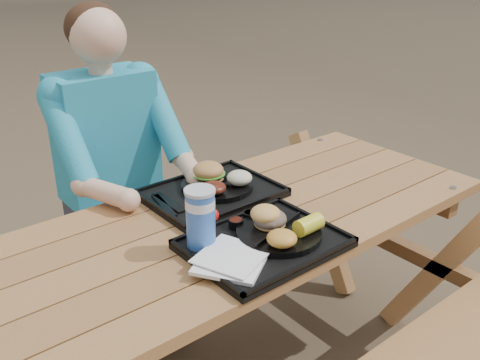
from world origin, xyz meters
TOP-DOWN VIEW (x-y plane):
  - picnic_table at (0.00, 0.00)m, footprint 1.80×1.49m
  - tray_near at (-0.07, -0.20)m, footprint 0.45×0.35m
  - tray_far at (0.01, 0.17)m, footprint 0.45×0.35m
  - plate_near at (-0.02, -0.21)m, footprint 0.26×0.26m
  - plate_far at (0.04, 0.18)m, footprint 0.26×0.26m
  - napkin_stack at (-0.22, -0.23)m, footprint 0.25×0.25m
  - soda_cup at (-0.23, -0.10)m, footprint 0.09×0.09m
  - condiment_bbq at (-0.08, -0.08)m, footprint 0.05×0.05m
  - condiment_mustard at (-0.02, -0.07)m, footprint 0.05×0.05m
  - sandwich at (-0.02, -0.17)m, footprint 0.10×0.10m
  - mac_cheese at (-0.07, -0.28)m, footprint 0.09×0.09m
  - corn_cob at (0.04, -0.27)m, footprint 0.09×0.09m
  - cutlery_far at (-0.16, 0.19)m, footprint 0.03×0.18m
  - burger at (0.04, 0.23)m, footprint 0.12×0.12m
  - baked_beans at (-0.02, 0.13)m, footprint 0.09×0.09m
  - potato_salad at (0.10, 0.13)m, footprint 0.09×0.09m
  - diner at (-0.14, 0.68)m, footprint 0.48×0.84m

SIDE VIEW (x-z plane):
  - picnic_table at x=0.00m, z-range 0.00..0.75m
  - diner at x=-0.14m, z-range 0.00..1.28m
  - tray_near at x=-0.07m, z-range 0.75..0.77m
  - tray_far at x=0.01m, z-range 0.75..0.77m
  - cutlery_far at x=-0.16m, z-range 0.77..0.78m
  - plate_near at x=-0.02m, z-range 0.77..0.79m
  - plate_far at x=0.04m, z-range 0.77..0.79m
  - napkin_stack at x=-0.22m, z-range 0.77..0.79m
  - condiment_bbq at x=-0.08m, z-range 0.77..0.80m
  - condiment_mustard at x=-0.02m, z-range 0.77..0.80m
  - baked_beans at x=-0.02m, z-range 0.79..0.83m
  - mac_cheese at x=-0.07m, z-range 0.79..0.83m
  - potato_salad at x=0.10m, z-range 0.79..0.84m
  - corn_cob at x=0.04m, z-range 0.79..0.84m
  - sandwich at x=-0.02m, z-range 0.79..0.89m
  - burger at x=0.04m, z-range 0.79..0.89m
  - soda_cup at x=-0.23m, z-range 0.77..0.94m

